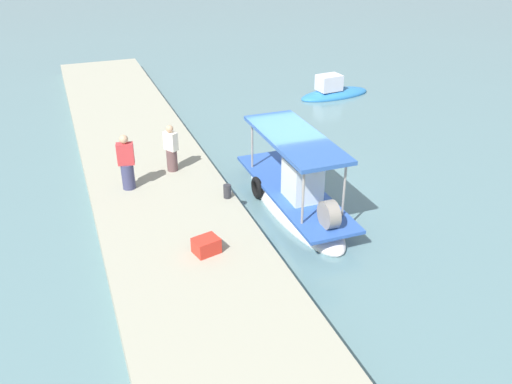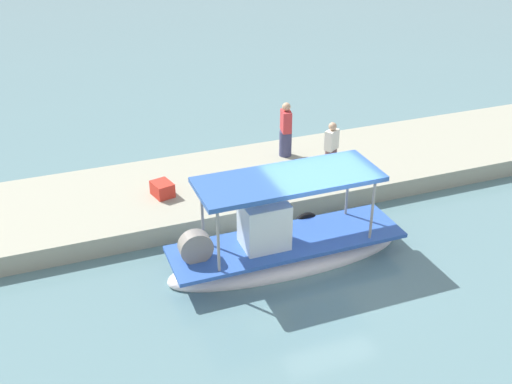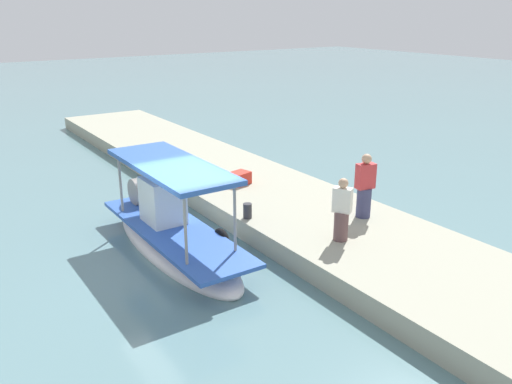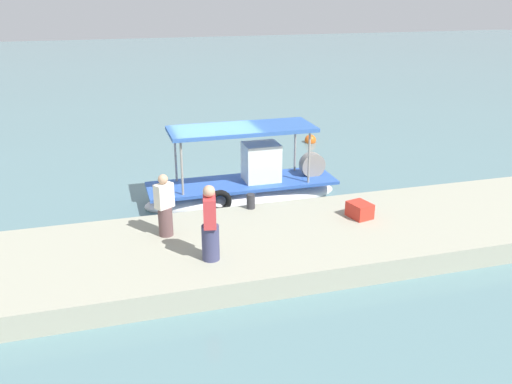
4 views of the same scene
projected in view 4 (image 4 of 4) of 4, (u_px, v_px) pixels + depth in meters
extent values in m
plane|color=slate|center=(215.00, 198.00, 17.75)|extent=(120.00, 120.00, 0.00)
cube|color=#A1A08C|center=(251.00, 247.00, 13.79)|extent=(36.00, 4.22, 0.56)
ellipsoid|color=white|center=(242.00, 197.00, 17.60)|extent=(6.22, 1.68, 0.87)
cube|color=#315BB3|center=(242.00, 183.00, 17.42)|extent=(5.97, 1.68, 0.10)
cube|color=white|center=(261.00, 163.00, 17.38)|extent=(1.10, 0.92, 1.30)
cylinder|color=gray|center=(295.00, 148.00, 18.23)|extent=(0.07, 0.07, 1.75)
cylinder|color=gray|center=(309.00, 159.00, 17.08)|extent=(0.07, 0.07, 1.75)
cylinder|color=gray|center=(176.00, 158.00, 17.19)|extent=(0.07, 0.07, 1.75)
cylinder|color=gray|center=(182.00, 170.00, 16.04)|extent=(0.07, 0.07, 1.75)
cube|color=#315CAB|center=(242.00, 129.00, 16.81)|extent=(4.48, 1.68, 0.12)
torus|color=black|center=(220.00, 202.00, 16.47)|extent=(0.74, 0.18, 0.74)
cylinder|color=gray|center=(312.00, 165.00, 17.90)|extent=(0.80, 0.35, 0.80)
cylinder|color=#3C3E62|center=(211.00, 243.00, 12.45)|extent=(0.47, 0.47, 0.84)
cube|color=#C8373B|center=(210.00, 212.00, 12.18)|extent=(0.37, 0.55, 0.69)
sphere|color=tan|center=(209.00, 191.00, 12.01)|extent=(0.27, 0.27, 0.27)
cylinder|color=brown|center=(166.00, 221.00, 13.68)|extent=(0.49, 0.49, 0.75)
cube|color=silver|center=(164.00, 196.00, 13.44)|extent=(0.52, 0.46, 0.62)
sphere|color=tan|center=(163.00, 179.00, 13.29)|extent=(0.24, 0.24, 0.24)
cylinder|color=#2D2D33|center=(251.00, 201.00, 15.40)|extent=(0.24, 0.24, 0.42)
cube|color=red|center=(360.00, 210.00, 14.81)|extent=(0.64, 0.73, 0.41)
sphere|color=orange|center=(310.00, 140.00, 24.08)|extent=(0.50, 0.50, 0.50)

